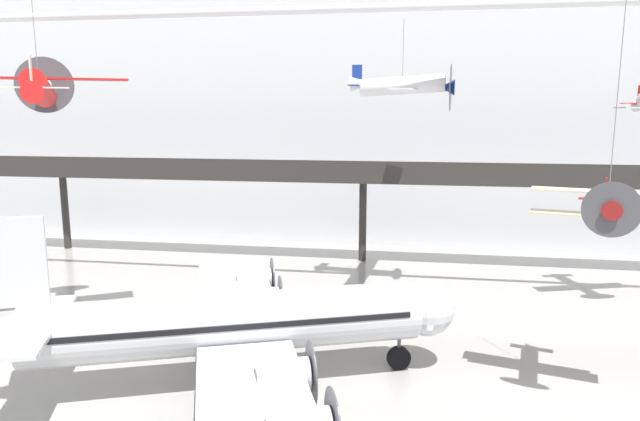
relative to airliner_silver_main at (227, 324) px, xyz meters
name	(u,v)px	position (x,y,z in m)	size (l,w,h in m)	color
hangar_back_wall	(370,120)	(4.67, 33.39, 9.60)	(140.00, 3.00, 25.86)	silver
mezzanine_walkway	(362,178)	(4.67, 24.76, 4.61)	(110.00, 3.20, 9.59)	#2D2B28
ceiling_truss_beam	(350,8)	(4.67, 13.53, 17.37)	(120.00, 0.60, 0.60)	silver
airliner_silver_main	(227,324)	(0.00, 0.00, 0.00)	(23.89, 27.92, 9.21)	silver
suspended_plane_white_twin	(402,86)	(8.20, 16.35, 12.37)	(7.62, 9.34, 6.50)	silver
suspended_plane_red_highwing	(39,89)	(-12.38, 4.36, 11.89)	(9.36, 8.40, 6.60)	red
suspended_plane_cream_biplane	(608,206)	(18.01, 1.36, 6.33)	(6.75, 5.62, 11.46)	beige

